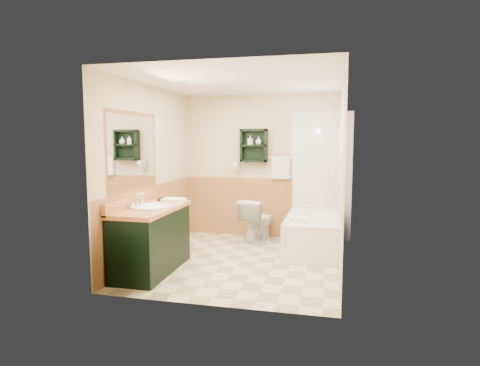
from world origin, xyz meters
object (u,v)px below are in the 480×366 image
at_px(hair_dryer, 237,166).
at_px(vanity, 151,239).
at_px(soap_bottle_b, 259,142).
at_px(toilet, 258,221).
at_px(soap_bottle_a, 250,142).
at_px(bathtub, 313,233).
at_px(vanity_book, 158,192).
at_px(wall_shelf, 254,145).

relative_size(hair_dryer, vanity, 0.19).
xyz_separation_m(vanity, soap_bottle_b, (0.98, 2.06, 1.21)).
bearing_deg(vanity, soap_bottle_b, 64.59).
relative_size(hair_dryer, toilet, 0.34).
height_order(vanity, soap_bottle_a, soap_bottle_a).
relative_size(vanity, bathtub, 0.86).
xyz_separation_m(vanity_book, soap_bottle_a, (1.00, 1.48, 0.68)).
xyz_separation_m(wall_shelf, vanity_book, (-1.06, -1.48, -0.63)).
bearing_deg(soap_bottle_a, vanity_book, -124.13).
distance_m(bathtub, soap_bottle_a, 1.84).
bearing_deg(wall_shelf, soap_bottle_a, -175.06).
distance_m(vanity, bathtub, 2.39).
bearing_deg(vanity_book, soap_bottle_b, 37.69).
relative_size(toilet, vanity_book, 3.33).
bearing_deg(hair_dryer, soap_bottle_a, -7.06).
bearing_deg(wall_shelf, vanity, -113.46).
relative_size(hair_dryer, vanity_book, 1.14).
xyz_separation_m(hair_dryer, vanity, (-0.59, -2.09, -0.79)).
relative_size(wall_shelf, soap_bottle_b, 4.28).
height_order(hair_dryer, soap_bottle_b, soap_bottle_b).
bearing_deg(toilet, bathtub, 178.10).
bearing_deg(toilet, wall_shelf, -48.77).
xyz_separation_m(wall_shelf, toilet, (0.13, -0.31, -1.21)).
height_order(vanity, vanity_book, vanity_book).
distance_m(toilet, soap_bottle_a, 1.31).
xyz_separation_m(vanity, soap_bottle_a, (0.84, 2.06, 1.19)).
distance_m(wall_shelf, vanity_book, 1.93).
bearing_deg(soap_bottle_b, soap_bottle_a, 180.00).
bearing_deg(soap_bottle_b, vanity_book, -127.70).
height_order(bathtub, soap_bottle_a, soap_bottle_a).
height_order(toilet, soap_bottle_b, soap_bottle_b).
relative_size(hair_dryer, soap_bottle_a, 1.56).
distance_m(bathtub, soap_bottle_b, 1.77).
relative_size(vanity_book, soap_bottle_b, 1.63).
xyz_separation_m(toilet, soap_bottle_b, (-0.04, 0.30, 1.27)).
bearing_deg(soap_bottle_a, soap_bottle_b, 0.00).
bearing_deg(bathtub, toilet, 159.17).
xyz_separation_m(wall_shelf, vanity, (-0.89, -2.06, -1.14)).
height_order(toilet, vanity_book, vanity_book).
height_order(vanity_book, soap_bottle_b, soap_bottle_b).
distance_m(wall_shelf, vanity, 2.52).
distance_m(hair_dryer, soap_bottle_a, 0.47).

